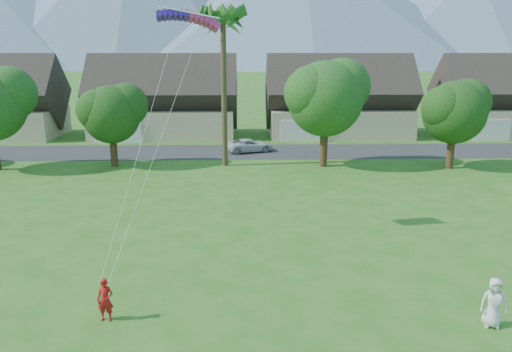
{
  "coord_description": "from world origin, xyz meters",
  "views": [
    {
      "loc": [
        -0.63,
        -11.45,
        9.28
      ],
      "look_at": [
        0.0,
        10.0,
        3.8
      ],
      "focal_mm": 35.0,
      "sensor_mm": 36.0,
      "label": 1
    }
  ],
  "objects_px": {
    "kite_flyer": "(105,300)",
    "watcher": "(494,303)",
    "parafoil_kite": "(189,16)",
    "parked_car": "(250,145)"
  },
  "relations": [
    {
      "from": "kite_flyer",
      "to": "watcher",
      "type": "distance_m",
      "value": 13.39
    },
    {
      "from": "kite_flyer",
      "to": "parafoil_kite",
      "type": "distance_m",
      "value": 13.45
    },
    {
      "from": "watcher",
      "to": "parafoil_kite",
      "type": "bearing_deg",
      "value": 152.16
    },
    {
      "from": "watcher",
      "to": "parked_car",
      "type": "distance_m",
      "value": 31.29
    },
    {
      "from": "kite_flyer",
      "to": "parked_car",
      "type": "xyz_separation_m",
      "value": [
        5.54,
        29.52,
        -0.18
      ]
    },
    {
      "from": "watcher",
      "to": "parafoil_kite",
      "type": "xyz_separation_m",
      "value": [
        -11.01,
        9.47,
        9.87
      ]
    },
    {
      "from": "kite_flyer",
      "to": "watcher",
      "type": "bearing_deg",
      "value": -2.79
    },
    {
      "from": "parked_car",
      "to": "parafoil_kite",
      "type": "distance_m",
      "value": 23.38
    },
    {
      "from": "watcher",
      "to": "parafoil_kite",
      "type": "height_order",
      "value": "parafoil_kite"
    },
    {
      "from": "parked_car",
      "to": "parafoil_kite",
      "type": "bearing_deg",
      "value": 152.45
    }
  ]
}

